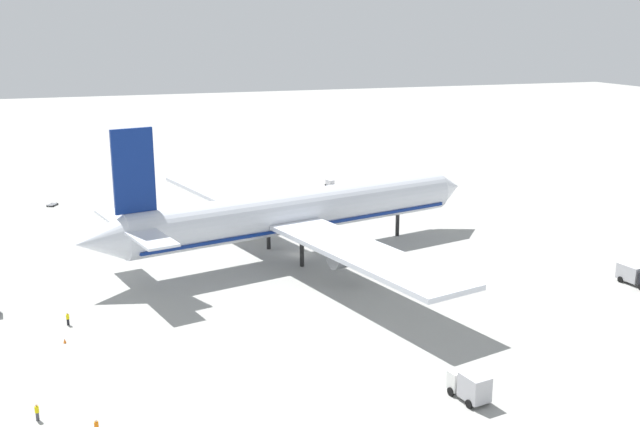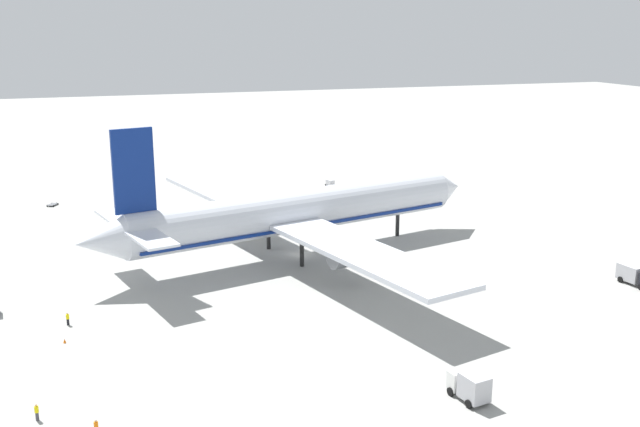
# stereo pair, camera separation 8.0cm
# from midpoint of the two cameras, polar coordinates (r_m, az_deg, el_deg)

# --- Properties ---
(ground_plane) EXTENTS (600.00, 600.00, 0.00)m
(ground_plane) POSITION_cam_midpoint_polar(r_m,az_deg,el_deg) (121.86, -1.54, -3.19)
(ground_plane) COLOR #9E9E99
(airliner) EXTENTS (70.48, 81.11, 23.01)m
(airliner) POSITION_cam_midpoint_polar(r_m,az_deg,el_deg) (119.35, -2.11, 0.07)
(airliner) COLOR silver
(airliner) RESTS_ON ground
(service_truck_2) EXTENTS (3.11, 4.82, 3.04)m
(service_truck_2) POSITION_cam_midpoint_polar(r_m,az_deg,el_deg) (77.49, 11.60, -12.97)
(service_truck_2) COLOR white
(service_truck_2) RESTS_ON ground
(service_truck_3) EXTENTS (3.16, 6.04, 2.77)m
(service_truck_3) POSITION_cam_midpoint_polar(r_m,az_deg,el_deg) (116.87, 23.39, -4.40)
(service_truck_3) COLOR black
(service_truck_3) RESTS_ON ground
(baggage_cart_0) EXTENTS (2.41, 2.99, 0.40)m
(baggage_cart_0) POSITION_cam_midpoint_polar(r_m,az_deg,el_deg) (164.16, -20.07, 0.66)
(baggage_cart_0) COLOR #595B60
(baggage_cart_0) RESTS_ON ground
(baggage_cart_1) EXTENTS (2.05, 3.05, 1.52)m
(baggage_cart_1) POSITION_cam_midpoint_polar(r_m,az_deg,el_deg) (173.05, 0.81, 2.42)
(baggage_cart_1) COLOR #595B60
(baggage_cart_1) RESTS_ON ground
(ground_worker_1) EXTENTS (0.52, 0.52, 1.73)m
(ground_worker_1) POSITION_cam_midpoint_polar(r_m,az_deg,el_deg) (77.78, -21.14, -14.21)
(ground_worker_1) COLOR #3F3F47
(ground_worker_1) RESTS_ON ground
(ground_worker_2) EXTENTS (0.46, 0.46, 1.69)m
(ground_worker_2) POSITION_cam_midpoint_polar(r_m,az_deg,el_deg) (98.97, -19.01, -7.75)
(ground_worker_2) COLOR black
(ground_worker_2) RESTS_ON ground
(traffic_cone_1) EXTENTS (0.36, 0.36, 0.55)m
(traffic_cone_1) POSITION_cam_midpoint_polar(r_m,az_deg,el_deg) (94.05, -19.22, -9.33)
(traffic_cone_1) COLOR orange
(traffic_cone_1) RESTS_ON ground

